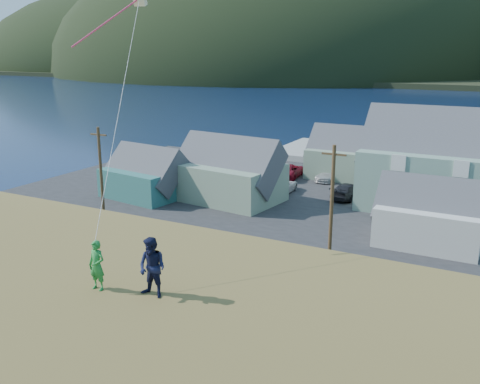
% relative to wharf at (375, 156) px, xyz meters
% --- Properties ---
extents(ground, '(900.00, 900.00, 0.00)m').
position_rel_wharf_xyz_m(ground, '(6.00, -40.00, -0.45)').
color(ground, '#0A1638').
rests_on(ground, ground).
extents(grass_strip, '(110.00, 8.00, 0.10)m').
position_rel_wharf_xyz_m(grass_strip, '(6.00, -42.00, -0.40)').
color(grass_strip, '#4C3D19').
rests_on(grass_strip, ground).
extents(waterfront_lot, '(72.00, 36.00, 0.12)m').
position_rel_wharf_xyz_m(waterfront_lot, '(6.00, -23.00, -0.39)').
color(waterfront_lot, '#28282B').
rests_on(waterfront_lot, ground).
extents(wharf, '(26.00, 14.00, 0.90)m').
position_rel_wharf_xyz_m(wharf, '(0.00, 0.00, 0.00)').
color(wharf, gray).
rests_on(wharf, ground).
extents(shed_teal, '(8.72, 6.67, 6.29)m').
position_rel_wharf_xyz_m(shed_teal, '(-15.57, -29.50, 1.91)').
color(shed_teal, '#307166').
rests_on(shed_teal, waterfront_lot).
extents(shed_palegreen_near, '(11.20, 7.85, 7.64)m').
position_rel_wharf_xyz_m(shed_palegreen_near, '(-7.83, -26.68, 2.42)').
color(shed_palegreen_near, gray).
rests_on(shed_palegreen_near, waterfront_lot).
extents(shed_white, '(7.89, 5.29, 6.29)m').
position_rel_wharf_xyz_m(shed_white, '(11.51, -30.31, 1.97)').
color(shed_white, silver).
rests_on(shed_white, waterfront_lot).
extents(shed_palegreen_far, '(10.84, 6.27, 7.26)m').
position_rel_wharf_xyz_m(shed_palegreen_far, '(0.81, -12.26, 2.33)').
color(shed_palegreen_far, gray).
rests_on(shed_palegreen_far, waterfront_lot).
extents(utility_poles, '(35.68, 0.24, 8.44)m').
position_rel_wharf_xyz_m(utility_poles, '(5.39, -38.50, 3.83)').
color(utility_poles, '#47331E').
rests_on(utility_poles, waterfront_lot).
extents(parked_cars, '(25.05, 12.44, 1.58)m').
position_rel_wharf_xyz_m(parked_cars, '(-4.20, -18.17, 0.39)').
color(parked_cars, maroon).
rests_on(parked_cars, waterfront_lot).
extents(kite_flyer_green, '(0.58, 0.38, 1.58)m').
position_rel_wharf_xyz_m(kite_flyer_green, '(5.61, -59.05, 7.54)').
color(kite_flyer_green, '#228033').
rests_on(kite_flyer_green, hillside).
extents(kite_flyer_navy, '(0.92, 0.73, 1.85)m').
position_rel_wharf_xyz_m(kite_flyer_navy, '(7.41, -58.65, 7.67)').
color(kite_flyer_navy, '#131736').
rests_on(kite_flyer_navy, hillside).
extents(kite_rig, '(1.84, 3.18, 9.78)m').
position_rel_wharf_xyz_m(kite_rig, '(3.15, -53.51, 15.53)').
color(kite_rig, '#F7E9BC').
rests_on(kite_rig, ground).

